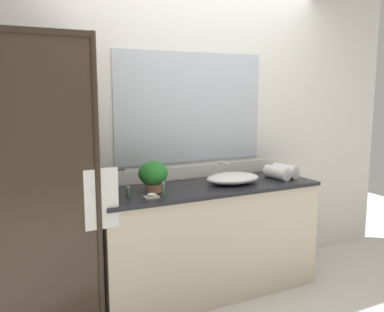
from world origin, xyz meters
name	(u,v)px	position (x,y,z in m)	size (l,w,h in m)	color
ground_plane	(208,292)	(0.00, 0.00, 0.00)	(8.00, 8.00, 0.00)	silver
wall_back_with_mirror	(190,131)	(0.00, 0.34, 1.30)	(4.40, 0.06, 2.60)	silver
vanity_cabinet	(208,239)	(0.00, 0.01, 0.45)	(1.80, 0.58, 0.90)	beige
shower_enclosure	(43,193)	(-1.27, -0.19, 1.02)	(1.20, 0.59, 2.00)	#2D2319
sink_basin	(233,178)	(0.22, -0.01, 0.94)	(0.46, 0.32, 0.09)	white
faucet	(221,173)	(0.22, 0.18, 0.95)	(0.17, 0.14, 0.16)	silver
potted_plant	(153,175)	(-0.47, 0.02, 1.03)	(0.22, 0.22, 0.23)	#B77A51
soap_dish	(152,196)	(-0.55, -0.15, 0.91)	(0.10, 0.07, 0.04)	silver
amenity_bottle_conditioner	(128,192)	(-0.68, -0.04, 0.93)	(0.03, 0.03, 0.07)	#4C7056
amenity_bottle_body_wash	(163,189)	(-0.44, -0.13, 0.95)	(0.03, 0.03, 0.10)	#4C7056
rolled_towel_near_edge	(285,171)	(0.76, 0.00, 0.96)	(0.11, 0.11, 0.24)	white
rolled_towel_middle	(277,173)	(0.65, -0.03, 0.95)	(0.11, 0.11, 0.25)	white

